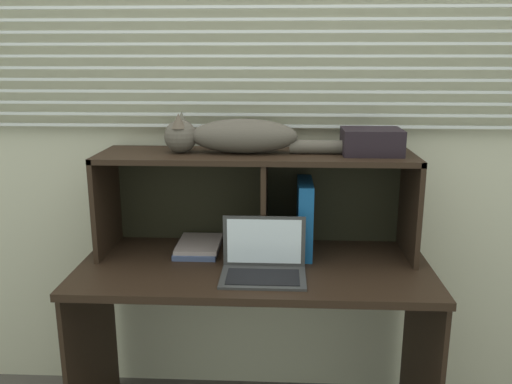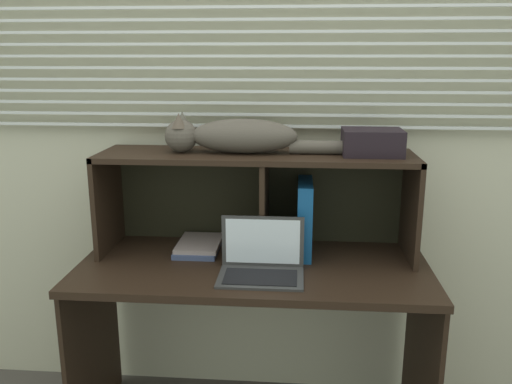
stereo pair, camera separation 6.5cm
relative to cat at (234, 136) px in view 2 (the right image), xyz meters
The scene contains 8 objects.
back_panel_with_blinds 0.23m from the cat, 67.68° to the left, with size 4.40×0.08×2.50m.
desk 0.66m from the cat, 56.78° to the right, with size 1.39×0.63×0.76m.
hutch_shelf_unit 0.22m from the cat, 19.09° to the left, with size 1.27×0.34×0.42m.
cat is the anchor object (origin of this frame).
laptop 0.52m from the cat, 61.65° to the right, with size 0.32×0.21×0.21m.
binder_upright 0.44m from the cat, ahead, with size 0.06×0.25×0.31m, color #14508E.
book_stack 0.50m from the cat, behind, with size 0.18×0.25×0.04m.
storage_box 0.55m from the cat, ahead, with size 0.23×0.18×0.10m, color black.
Camera 2 is at (0.17, -1.77, 1.56)m, focal length 37.20 mm.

